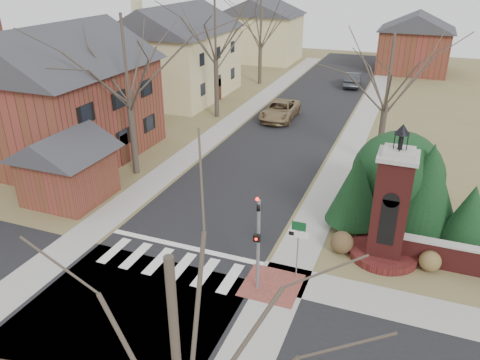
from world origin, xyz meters
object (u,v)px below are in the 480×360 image
at_px(sign_post, 298,239).
at_px(distant_car, 353,79).
at_px(brick_gate_monument, 389,216).
at_px(pickup_truck, 280,110).
at_px(traffic_signal_pole, 258,236).

height_order(sign_post, distant_car, sign_post).
height_order(brick_gate_monument, pickup_truck, brick_gate_monument).
bearing_deg(traffic_signal_pole, brick_gate_monument, 43.24).
bearing_deg(sign_post, traffic_signal_pole, -132.43).
bearing_deg(pickup_truck, brick_gate_monument, -61.27).
distance_m(brick_gate_monument, pickup_truck, 21.24).
distance_m(brick_gate_monument, distant_car, 33.14).
height_order(traffic_signal_pole, distant_car, traffic_signal_pole).
height_order(sign_post, pickup_truck, sign_post).
bearing_deg(brick_gate_monument, traffic_signal_pole, -136.76).
relative_size(traffic_signal_pole, pickup_truck, 0.81).
bearing_deg(sign_post, distant_car, 95.15).
height_order(pickup_truck, distant_car, pickup_truck).
relative_size(sign_post, distant_car, 0.59).
bearing_deg(distant_car, pickup_truck, 69.01).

